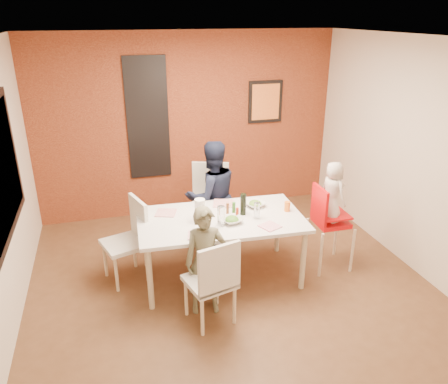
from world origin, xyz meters
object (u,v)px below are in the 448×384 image
object	(u,v)px
high_chair	(328,219)
paper_towel_roll	(200,210)
chair_near	(214,279)
chair_far	(210,198)
wine_bottle	(243,204)
child_far	(212,196)
child_near	(206,261)
toddler	(333,192)
dining_table	(221,223)
chair_left	(131,236)

from	to	relation	value
high_chair	paper_towel_roll	size ratio (longest dim) A/B	4.11
chair_near	high_chair	bearing A→B (deg)	-170.72
chair_far	paper_towel_roll	size ratio (longest dim) A/B	4.14
high_chair	paper_towel_roll	distance (m)	1.56
chair_near	wine_bottle	bearing A→B (deg)	-138.67
child_far	wine_bottle	bearing A→B (deg)	97.15
child_near	chair_near	bearing A→B (deg)	-78.52
high_chair	child_far	bearing A→B (deg)	56.10
child_far	wine_bottle	world-z (taller)	child_far
child_near	toddler	size ratio (longest dim) A/B	1.62
child_near	toddler	distance (m)	1.74
child_near	child_far	size ratio (longest dim) A/B	0.80
child_near	chair_far	bearing A→B (deg)	80.87
dining_table	toddler	distance (m)	1.35
paper_towel_roll	child_far	bearing A→B (deg)	66.14
high_chair	toddler	bearing A→B (deg)	-90.77
dining_table	chair_near	distance (m)	0.87
child_far	child_near	bearing A→B (deg)	65.28
chair_left	dining_table	bearing A→B (deg)	56.18
chair_far	child_far	size ratio (longest dim) A/B	0.73
chair_far	child_far	distance (m)	0.29
child_near	wine_bottle	distance (m)	0.88
child_near	wine_bottle	world-z (taller)	child_near
high_chair	child_near	bearing A→B (deg)	106.70
chair_near	chair_far	bearing A→B (deg)	-117.24
high_chair	paper_towel_roll	bearing A→B (deg)	86.97
child_near	chair_left	bearing A→B (deg)	135.23
child_far	toddler	distance (m)	1.52
dining_table	high_chair	bearing A→B (deg)	-5.11
high_chair	paper_towel_roll	world-z (taller)	high_chair
chair_near	child_far	xyz separation A→B (m)	(0.38, 1.53, 0.20)
chair_far	wine_bottle	bearing A→B (deg)	-61.23
high_chair	toddler	distance (m)	0.35
dining_table	child_far	bearing A→B (deg)	83.32
high_chair	child_far	xyz separation A→B (m)	(-1.20, 0.84, 0.10)
high_chair	toddler	size ratio (longest dim) A/B	1.45
chair_near	child_near	xyz separation A→B (m)	(-0.02, 0.24, 0.06)
chair_near	wine_bottle	xyz separation A→B (m)	(0.56, 0.82, 0.37)
child_far	dining_table	bearing A→B (deg)	75.83
child_near	wine_bottle	xyz separation A→B (m)	(0.59, 0.58, 0.31)
toddler	paper_towel_roll	size ratio (longest dim) A/B	2.83
child_far	wine_bottle	size ratio (longest dim) A/B	5.80
toddler	paper_towel_roll	world-z (taller)	toddler
child_near	high_chair	bearing A→B (deg)	22.10
chair_far	child_far	bearing A→B (deg)	-77.63
chair_near	toddler	size ratio (longest dim) A/B	1.31
chair_far	wine_bottle	xyz separation A→B (m)	(0.15, -0.96, 0.31)
dining_table	paper_towel_roll	world-z (taller)	paper_towel_roll
high_chair	dining_table	bearing A→B (deg)	86.03
chair_far	child_near	size ratio (longest dim) A/B	0.90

